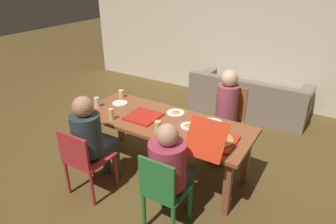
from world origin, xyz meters
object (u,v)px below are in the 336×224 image
at_px(pizza_box_1, 143,116).
at_px(drinking_glass_3, 111,114).
at_px(plate_0, 189,126).
at_px(plate_1, 120,103).
at_px(person_0, 91,136).
at_px(chair_1, 228,119).
at_px(couch, 248,99).
at_px(dining_table, 164,127).
at_px(pizza_box_0, 215,140).
at_px(drinking_glass_1, 121,94).
at_px(drinking_glass_0, 158,127).
at_px(plate_2, 176,112).
at_px(plate_3, 213,122).
at_px(drinking_glass_2, 97,102).
at_px(chair_0, 84,159).
at_px(person_2, 170,166).
at_px(person_1, 225,109).
at_px(chair_2, 163,191).

bearing_deg(pizza_box_1, drinking_glass_3, -139.65).
distance_m(plate_0, plate_1, 1.12).
bearing_deg(drinking_glass_3, person_0, -85.69).
distance_m(chair_1, couch, 1.45).
bearing_deg(dining_table, pizza_box_0, -13.34).
xyz_separation_m(chair_1, pizza_box_1, (-0.78, -0.93, 0.24)).
bearing_deg(drinking_glass_1, drinking_glass_0, -29.86).
xyz_separation_m(chair_1, pizza_box_0, (0.23, -1.05, 0.28)).
distance_m(plate_0, drinking_glass_0, 0.39).
height_order(pizza_box_1, drinking_glass_1, drinking_glass_1).
bearing_deg(plate_1, drinking_glass_1, 123.31).
height_order(plate_2, drinking_glass_1, drinking_glass_1).
xyz_separation_m(plate_3, drinking_glass_2, (-1.51, -0.37, 0.06)).
bearing_deg(drinking_glass_0, chair_0, -137.48).
bearing_deg(person_2, plate_3, 88.60).
distance_m(drinking_glass_0, drinking_glass_1, 1.15).
bearing_deg(dining_table, person_0, -127.21).
height_order(chair_0, person_1, person_1).
xyz_separation_m(plate_1, drinking_glass_0, (0.88, -0.39, 0.06)).
relative_size(plate_3, drinking_glass_0, 1.73).
relative_size(chair_0, drinking_glass_0, 6.25).
height_order(pizza_box_0, drinking_glass_3, pizza_box_0).
bearing_deg(pizza_box_1, person_0, -112.65).
height_order(person_1, plate_3, person_1).
relative_size(chair_2, pizza_box_1, 2.31).
height_order(chair_0, chair_2, chair_2).
relative_size(drinking_glass_0, couch, 0.07).
height_order(pizza_box_0, pizza_box_1, pizza_box_0).
bearing_deg(chair_2, person_2, 90.00).
height_order(plate_3, drinking_glass_0, drinking_glass_0).
bearing_deg(chair_0, pizza_box_1, 71.35).
bearing_deg(plate_2, pizza_box_1, -132.61).
xyz_separation_m(pizza_box_0, pizza_box_1, (-1.01, 0.12, -0.04)).
distance_m(person_0, pizza_box_0, 1.38).
bearing_deg(plate_3, couch, 94.17).
height_order(person_0, chair_2, person_0).
height_order(plate_3, drinking_glass_3, drinking_glass_3).
xyz_separation_m(plate_0, drinking_glass_3, (-0.89, -0.33, 0.06)).
bearing_deg(drinking_glass_0, couch, 83.49).
xyz_separation_m(dining_table, pizza_box_1, (-0.26, -0.06, 0.10)).
bearing_deg(drinking_glass_1, person_2, -35.24).
relative_size(person_1, plate_0, 6.19).
bearing_deg(plate_3, dining_table, -154.99).
xyz_separation_m(chair_2, drinking_glass_0, (-0.42, 0.56, 0.32)).
bearing_deg(drinking_glass_1, plate_2, -2.69).
bearing_deg(chair_1, plate_3, -87.85).
bearing_deg(pizza_box_1, drinking_glass_1, 150.95).
xyz_separation_m(pizza_box_1, couch, (0.65, 2.35, -0.49)).
bearing_deg(chair_2, plate_2, 114.19).
relative_size(chair_0, plate_2, 3.71).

